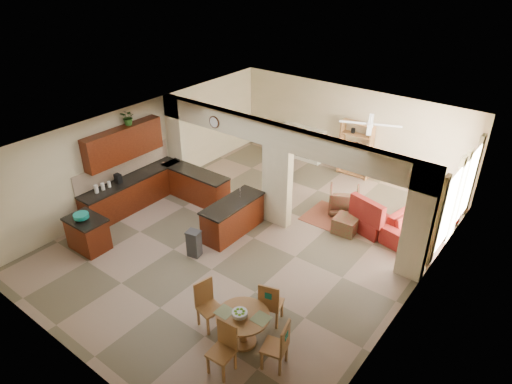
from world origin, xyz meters
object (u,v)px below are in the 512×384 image
Objects in this scene: kitchen_island at (88,233)px; armchair at (344,200)px; dining_table at (243,324)px; sofa at (421,222)px.

kitchen_island is 6.80m from armchair.
kitchen_island is 1.20× the size of armchair.
kitchen_island is 0.98× the size of dining_table.
sofa reaches higher than dining_table.
sofa is at bearing 41.12° from kitchen_island.
sofa is 2.12m from armchair.
armchair reaches higher than sofa.
armchair is (-2.11, -0.27, 0.03)m from sofa.
kitchen_island reaches higher than sofa.
armchair is (4.17, 5.37, -0.05)m from kitchen_island.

